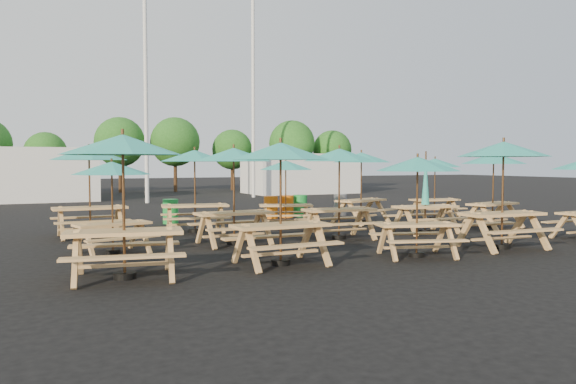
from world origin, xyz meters
name	(u,v)px	position (x,y,z in m)	size (l,w,h in m)	color
ground	(310,232)	(0.00, 0.00, 0.00)	(120.00, 120.00, 0.00)	black
picnic_unit_0	(123,154)	(-5.90, -4.46, 2.17)	(2.42, 2.42, 2.53)	tan
picnic_unit_1	(112,174)	(-5.71, -1.58, 1.77)	(2.08, 2.08, 2.06)	tan
picnic_unit_2	(89,160)	(-5.88, 1.62, 2.10)	(2.10, 2.10, 2.46)	tan
picnic_unit_3	(281,159)	(-2.89, -4.40, 2.09)	(2.08, 2.08, 2.44)	tan
picnic_unit_4	(234,161)	(-2.79, -1.35, 2.06)	(2.09, 2.09, 2.41)	tan
picnic_unit_5	(195,161)	(-3.01, 1.42, 2.06)	(2.30, 2.30, 2.41)	tan
picnic_unit_6	(417,171)	(0.15, -4.74, 1.85)	(2.23, 2.23, 2.16)	tan
picnic_unit_7	(339,161)	(0.06, -1.59, 2.07)	(2.14, 2.14, 2.41)	tan
picnic_unit_8	(286,169)	(-0.06, 1.54, 1.81)	(2.24, 2.24, 2.11)	tan
picnic_unit_9	(503,156)	(2.71, -4.64, 2.17)	(2.24, 2.24, 2.54)	tan
picnic_unit_10	(425,199)	(2.96, -1.51, 0.96)	(1.93, 1.71, 2.35)	tan
picnic_unit_11	(361,162)	(2.66, 1.44, 2.04)	(2.52, 2.52, 2.38)	tan
picnic_unit_13	(494,164)	(5.62, -1.43, 1.99)	(2.31, 2.31, 2.33)	tan
picnic_unit_14	(435,167)	(5.70, 1.40, 1.87)	(2.05, 2.05, 2.18)	tan
waste_bin_0	(171,211)	(-3.13, 4.00, 0.41)	(0.51, 0.51, 0.81)	#198E34
waste_bin_1	(271,207)	(0.57, 4.21, 0.41)	(0.51, 0.51, 0.81)	#D25F0C
waste_bin_2	(287,206)	(1.24, 4.30, 0.41)	(0.51, 0.51, 0.81)	#D25F0C
waste_bin_3	(300,206)	(1.85, 4.39, 0.41)	(0.51, 0.51, 0.81)	#198E34
waste_bin_4	(340,205)	(3.47, 4.21, 0.41)	(0.51, 0.51, 0.81)	gray
mast_0	(146,82)	(-2.00, 14.00, 6.00)	(0.20, 0.20, 12.00)	silver
mast_1	(253,94)	(4.50, 16.00, 6.00)	(0.20, 0.20, 12.00)	silver
event_tent_0	(15,175)	(-8.00, 18.00, 1.40)	(8.00, 4.00, 2.80)	silver
event_tent_1	(300,174)	(9.00, 19.00, 1.30)	(7.00, 4.00, 2.60)	silver
tree_2	(46,153)	(-6.39, 23.65, 2.62)	(2.59, 2.59, 3.93)	#382314
tree_3	(120,142)	(-1.75, 24.72, 3.41)	(3.36, 3.36, 5.09)	#382314
tree_4	(175,142)	(1.90, 24.26, 3.46)	(3.41, 3.41, 5.17)	#382314
tree_5	(232,150)	(6.22, 24.67, 2.97)	(2.94, 2.94, 4.45)	#382314
tree_6	(292,143)	(10.23, 22.90, 3.43)	(3.38, 3.38, 5.13)	#382314
tree_7	(332,150)	(13.63, 22.92, 2.99)	(2.95, 2.95, 4.48)	#382314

